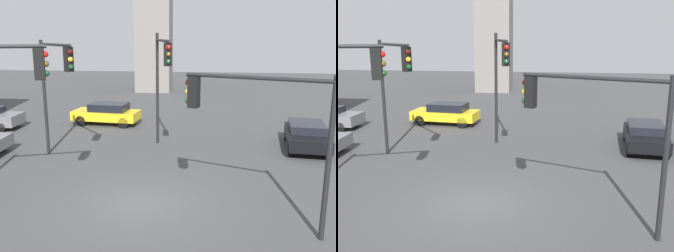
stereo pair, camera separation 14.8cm
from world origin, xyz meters
The scene contains 6 objects.
ground_plane centered at (0.00, 0.00, 0.00)m, with size 99.96×99.96×0.00m, color #424244.
traffic_light_0 centered at (3.77, -1.03, 3.52)m, with size 4.23×1.76×4.80m.
traffic_light_2 centered at (0.01, 6.13, 4.21)m, with size 1.29×4.19×5.95m.
traffic_light_3 centered at (-4.56, 4.10, 4.05)m, with size 2.63×2.89×5.62m.
car_2 centered at (-4.47, 11.96, 0.77)m, with size 4.50×2.22×1.44m.
car_3 centered at (7.44, 7.76, 0.74)m, with size 2.47×4.63×1.35m.
Camera 2 is at (2.66, -12.40, 5.83)m, focal length 41.05 mm.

